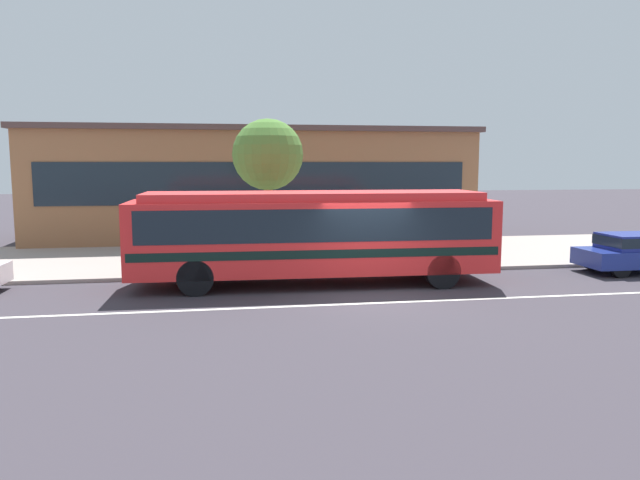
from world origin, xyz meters
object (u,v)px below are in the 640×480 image
(pedestrian_waiting_near_sign, at_px, (286,237))
(street_tree_near_stop, at_px, (268,156))
(transit_bus, at_px, (314,231))
(bus_stop_sign, at_px, (454,221))

(pedestrian_waiting_near_sign, relative_size, street_tree_near_stop, 0.33)
(transit_bus, distance_m, bus_stop_sign, 5.60)
(transit_bus, relative_size, pedestrian_waiting_near_sign, 6.42)
(pedestrian_waiting_near_sign, relative_size, bus_stop_sign, 0.72)
(bus_stop_sign, relative_size, street_tree_near_stop, 0.46)
(pedestrian_waiting_near_sign, bearing_deg, street_tree_near_stop, 120.13)
(pedestrian_waiting_near_sign, distance_m, street_tree_near_stop, 2.93)
(transit_bus, xyz_separation_m, pedestrian_waiting_near_sign, (-0.52, 2.76, -0.52))
(transit_bus, height_order, bus_stop_sign, transit_bus)
(street_tree_near_stop, bearing_deg, bus_stop_sign, -14.08)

